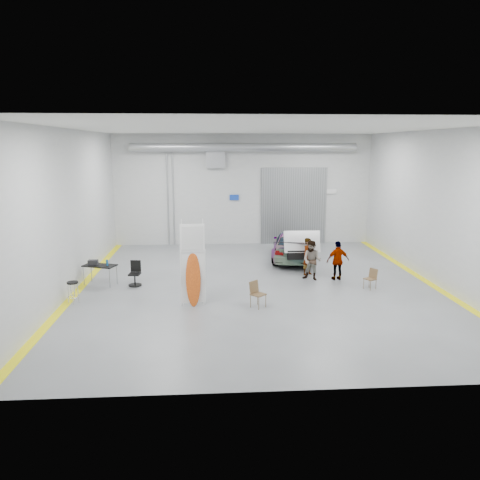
{
  "coord_description": "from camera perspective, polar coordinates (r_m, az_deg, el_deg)",
  "views": [
    {
      "loc": [
        -1.84,
        -17.49,
        5.4
      ],
      "look_at": [
        -0.59,
        1.65,
        1.5
      ],
      "focal_mm": 35.0,
      "sensor_mm": 36.0,
      "label": 1
    }
  ],
  "objects": [
    {
      "name": "person_c",
      "position": [
        19.37,
        11.84,
        -2.47
      ],
      "size": [
        0.97,
        0.5,
        1.61
      ],
      "primitive_type": "imported",
      "rotation": [
        0.0,
        0.0,
        3.26
      ],
      "color": "brown",
      "rests_on": "ground"
    },
    {
      "name": "work_table",
      "position": [
        19.15,
        -16.92,
        -2.94
      ],
      "size": [
        1.4,
        1.02,
        1.03
      ],
      "rotation": [
        0.0,
        0.0,
        -0.35
      ],
      "color": "#919499",
      "rests_on": "ground"
    },
    {
      "name": "room_shell",
      "position": [
        19.86,
        2.3,
        7.67
      ],
      "size": [
        14.02,
        16.18,
        6.01
      ],
      "color": "#B5B7BA",
      "rests_on": "ground"
    },
    {
      "name": "person_b",
      "position": [
        19.18,
        8.77,
        -2.48
      ],
      "size": [
        1.0,
        0.93,
        1.63
      ],
      "primitive_type": "imported",
      "rotation": [
        0.0,
        0.0,
        -0.54
      ],
      "color": "slate",
      "rests_on": "ground"
    },
    {
      "name": "surfboard_display",
      "position": [
        15.89,
        -5.82,
        -3.83
      ],
      "size": [
        0.85,
        0.27,
        3.01
      ],
      "rotation": [
        0.0,
        0.0,
        0.08
      ],
      "color": "white",
      "rests_on": "ground"
    },
    {
      "name": "ground",
      "position": [
        18.4,
        2.18,
        -5.58
      ],
      "size": [
        16.0,
        16.0,
        0.0
      ],
      "primitive_type": "plane",
      "color": "slate",
      "rests_on": "ground"
    },
    {
      "name": "trunk_lid",
      "position": [
        20.46,
        7.49,
        0.04
      ],
      "size": [
        1.58,
        0.96,
        0.04
      ],
      "primitive_type": "cube",
      "color": "silver",
      "rests_on": "sedan_car"
    },
    {
      "name": "office_chair",
      "position": [
        18.76,
        -12.69,
        -4.18
      ],
      "size": [
        0.51,
        0.51,
        0.96
      ],
      "rotation": [
        0.0,
        0.0,
        -0.12
      ],
      "color": "black",
      "rests_on": "ground"
    },
    {
      "name": "folding_chair_near",
      "position": [
        15.95,
        2.22,
        -7.24
      ],
      "size": [
        0.59,
        0.67,
        0.89
      ],
      "rotation": [
        0.0,
        0.0,
        0.76
      ],
      "color": "brown",
      "rests_on": "ground"
    },
    {
      "name": "shop_stool",
      "position": [
        17.26,
        -19.68,
        -6.07
      ],
      "size": [
        0.4,
        0.4,
        0.78
      ],
      "rotation": [
        0.0,
        0.0,
        -0.08
      ],
      "color": "black",
      "rests_on": "ground"
    },
    {
      "name": "person_a",
      "position": [
        19.94,
        8.32,
        -1.99
      ],
      "size": [
        0.69,
        0.64,
        1.58
      ],
      "primitive_type": "imported",
      "rotation": [
        0.0,
        0.0,
        0.59
      ],
      "color": "#9A7554",
      "rests_on": "ground"
    },
    {
      "name": "sedan_car",
      "position": [
        22.6,
        6.43,
        -0.64
      ],
      "size": [
        2.74,
        4.94,
        1.35
      ],
      "primitive_type": "imported",
      "rotation": [
        0.0,
        0.0,
        2.95
      ],
      "color": "white",
      "rests_on": "ground"
    },
    {
      "name": "folding_chair_far",
      "position": [
        18.57,
        15.54,
        -5.05
      ],
      "size": [
        0.5,
        0.6,
        0.79
      ],
      "rotation": [
        0.0,
        0.0,
        -1.02
      ],
      "color": "brown",
      "rests_on": "ground"
    }
  ]
}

